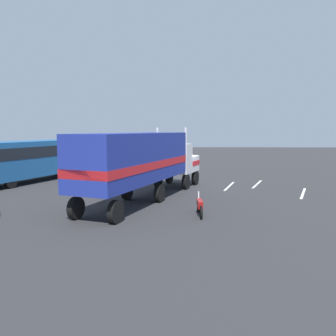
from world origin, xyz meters
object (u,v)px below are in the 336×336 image
parked_bus (34,157)px  motorcycle (200,206)px  semi_truck (144,160)px  person_bystander (99,184)px

parked_bus → motorcycle: size_ratio=5.30×
semi_truck → parked_bus: (8.03, 10.03, -0.46)m
person_bystander → motorcycle: size_ratio=0.77×
semi_truck → motorcycle: 5.34m
person_bystander → motorcycle: person_bystander is taller
semi_truck → motorcycle: size_ratio=6.69×
person_bystander → parked_bus: bearing=44.0°
semi_truck → parked_bus: size_ratio=1.26×
semi_truck → person_bystander: bearing=76.8°
person_bystander → parked_bus: parked_bus is taller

